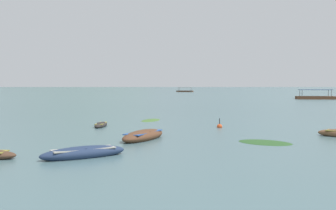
{
  "coord_description": "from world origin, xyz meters",
  "views": [
    {
      "loc": [
        -1.22,
        -4.94,
        3.26
      ],
      "look_at": [
        0.39,
        55.52,
        0.22
      ],
      "focal_mm": 41.05,
      "sensor_mm": 36.0,
      "label": 1
    }
  ],
  "objects_px": {
    "rowboat_6": "(101,125)",
    "ferry_0": "(185,91)",
    "rowboat_1": "(143,136)",
    "ferry_1": "(315,97)",
    "mooring_buoy": "(220,126)",
    "rowboat_4": "(84,153)"
  },
  "relations": [
    {
      "from": "ferry_1",
      "to": "mooring_buoy",
      "type": "xyz_separation_m",
      "value": [
        -33.57,
        -62.78,
        -0.35
      ]
    },
    {
      "from": "rowboat_1",
      "to": "rowboat_6",
      "type": "bearing_deg",
      "value": 116.3
    },
    {
      "from": "rowboat_1",
      "to": "ferry_1",
      "type": "distance_m",
      "value": 79.52
    },
    {
      "from": "rowboat_4",
      "to": "ferry_0",
      "type": "distance_m",
      "value": 185.5
    },
    {
      "from": "rowboat_1",
      "to": "ferry_0",
      "type": "height_order",
      "value": "ferry_0"
    },
    {
      "from": "rowboat_4",
      "to": "rowboat_6",
      "type": "height_order",
      "value": "rowboat_4"
    },
    {
      "from": "ferry_0",
      "to": "ferry_1",
      "type": "xyz_separation_m",
      "value": [
        24.09,
        -109.68,
        -0.0
      ]
    },
    {
      "from": "mooring_buoy",
      "to": "ferry_0",
      "type": "bearing_deg",
      "value": 86.85
    },
    {
      "from": "ferry_1",
      "to": "rowboat_1",
      "type": "bearing_deg",
      "value": -119.58
    },
    {
      "from": "rowboat_1",
      "to": "ferry_0",
      "type": "relative_size",
      "value": 0.51
    },
    {
      "from": "rowboat_1",
      "to": "ferry_1",
      "type": "relative_size",
      "value": 0.49
    },
    {
      "from": "rowboat_4",
      "to": "ferry_1",
      "type": "xyz_separation_m",
      "value": [
        41.75,
        74.98,
        0.25
      ]
    },
    {
      "from": "rowboat_1",
      "to": "rowboat_4",
      "type": "distance_m",
      "value": 6.34
    },
    {
      "from": "rowboat_1",
      "to": "ferry_0",
      "type": "bearing_deg",
      "value": 85.15
    },
    {
      "from": "rowboat_4",
      "to": "ferry_1",
      "type": "bearing_deg",
      "value": 60.89
    },
    {
      "from": "rowboat_6",
      "to": "mooring_buoy",
      "type": "distance_m",
      "value": 9.42
    },
    {
      "from": "ferry_0",
      "to": "mooring_buoy",
      "type": "height_order",
      "value": "ferry_0"
    },
    {
      "from": "rowboat_4",
      "to": "rowboat_6",
      "type": "bearing_deg",
      "value": 95.07
    },
    {
      "from": "ferry_1",
      "to": "mooring_buoy",
      "type": "bearing_deg",
      "value": -118.13
    },
    {
      "from": "rowboat_6",
      "to": "ferry_0",
      "type": "height_order",
      "value": "ferry_0"
    },
    {
      "from": "ferry_0",
      "to": "rowboat_4",
      "type": "bearing_deg",
      "value": -95.46
    },
    {
      "from": "rowboat_6",
      "to": "ferry_1",
      "type": "height_order",
      "value": "ferry_1"
    }
  ]
}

